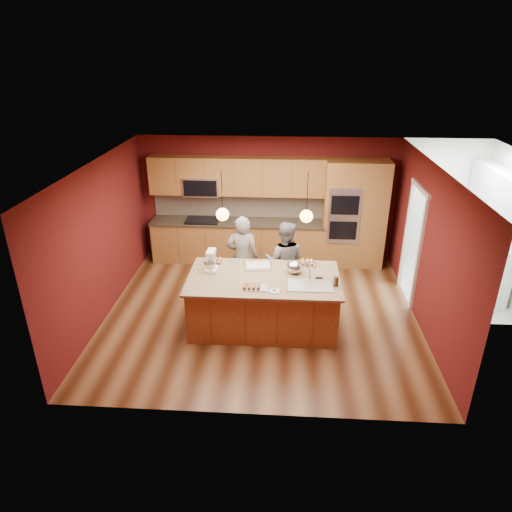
# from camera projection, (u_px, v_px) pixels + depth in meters

# --- Properties ---
(floor) EXTENTS (5.50, 5.50, 0.00)m
(floor) POSITION_uv_depth(u_px,v_px,m) (261.00, 313.00, 8.24)
(floor) COLOR #43210F
(floor) RESTS_ON ground
(ceiling) EXTENTS (5.50, 5.50, 0.00)m
(ceiling) POSITION_uv_depth(u_px,v_px,m) (262.00, 165.00, 7.11)
(ceiling) COLOR white
(ceiling) RESTS_ON ground
(wall_back) EXTENTS (5.50, 0.00, 5.50)m
(wall_back) POSITION_uv_depth(u_px,v_px,m) (268.00, 199.00, 9.94)
(wall_back) COLOR #531211
(wall_back) RESTS_ON ground
(wall_front) EXTENTS (5.50, 0.00, 5.50)m
(wall_front) POSITION_uv_depth(u_px,v_px,m) (250.00, 327.00, 5.41)
(wall_front) COLOR #531211
(wall_front) RESTS_ON ground
(wall_left) EXTENTS (0.00, 5.00, 5.00)m
(wall_left) POSITION_uv_depth(u_px,v_px,m) (102.00, 240.00, 7.84)
(wall_left) COLOR #531211
(wall_left) RESTS_ON ground
(wall_right) EXTENTS (0.00, 5.00, 5.00)m
(wall_right) POSITION_uv_depth(u_px,v_px,m) (428.00, 249.00, 7.52)
(wall_right) COLOR #531211
(wall_right) RESTS_ON ground
(cabinet_run) EXTENTS (3.74, 0.64, 2.30)m
(cabinet_run) POSITION_uv_depth(u_px,v_px,m) (236.00, 218.00, 9.91)
(cabinet_run) COLOR brown
(cabinet_run) RESTS_ON floor
(oven_column) EXTENTS (1.30, 0.62, 2.30)m
(oven_column) POSITION_uv_depth(u_px,v_px,m) (354.00, 214.00, 9.64)
(oven_column) COLOR brown
(oven_column) RESTS_ON floor
(doorway_trim) EXTENTS (0.08, 1.11, 2.20)m
(doorway_trim) POSITION_uv_depth(u_px,v_px,m) (412.00, 246.00, 8.37)
(doorway_trim) COLOR silver
(doorway_trim) RESTS_ON wall_right
(laundry_room) EXTENTS (2.60, 2.70, 2.70)m
(laundry_room) POSITION_uv_depth(u_px,v_px,m) (505.00, 194.00, 8.26)
(laundry_room) COLOR beige
(laundry_room) RESTS_ON ground
(pendant_left) EXTENTS (0.20, 0.20, 0.80)m
(pendant_left) POSITION_uv_depth(u_px,v_px,m) (223.00, 214.00, 7.10)
(pendant_left) COLOR black
(pendant_left) RESTS_ON ceiling
(pendant_right) EXTENTS (0.20, 0.20, 0.80)m
(pendant_right) POSITION_uv_depth(u_px,v_px,m) (306.00, 216.00, 7.03)
(pendant_right) COLOR black
(pendant_right) RESTS_ON ceiling
(island) EXTENTS (2.50, 1.40, 1.30)m
(island) POSITION_uv_depth(u_px,v_px,m) (264.00, 301.00, 7.70)
(island) COLOR brown
(island) RESTS_ON floor
(person_left) EXTENTS (0.60, 0.39, 1.63)m
(person_left) POSITION_uv_depth(u_px,v_px,m) (242.00, 258.00, 8.45)
(person_left) COLOR black
(person_left) RESTS_ON floor
(person_right) EXTENTS (0.81, 0.67, 1.54)m
(person_right) POSITION_uv_depth(u_px,v_px,m) (284.00, 261.00, 8.42)
(person_right) COLOR gray
(person_right) RESTS_ON floor
(stand_mixer) EXTENTS (0.21, 0.28, 0.37)m
(stand_mixer) POSITION_uv_depth(u_px,v_px,m) (211.00, 262.00, 7.67)
(stand_mixer) COLOR white
(stand_mixer) RESTS_ON island
(sheet_cake) EXTENTS (0.51, 0.40, 0.05)m
(sheet_cake) POSITION_uv_depth(u_px,v_px,m) (258.00, 266.00, 7.85)
(sheet_cake) COLOR white
(sheet_cake) RESTS_ON island
(cooling_rack) EXTENTS (0.37, 0.26, 0.02)m
(cooling_rack) POSITION_uv_depth(u_px,v_px,m) (257.00, 287.00, 7.18)
(cooling_rack) COLOR silver
(cooling_rack) RESTS_ON island
(mixing_bowl) EXTENTS (0.27, 0.27, 0.23)m
(mixing_bowl) POSITION_uv_depth(u_px,v_px,m) (294.00, 267.00, 7.62)
(mixing_bowl) COLOR silver
(mixing_bowl) RESTS_ON island
(plate) EXTENTS (0.17, 0.17, 0.01)m
(plate) POSITION_uv_depth(u_px,v_px,m) (274.00, 291.00, 7.07)
(plate) COLOR silver
(plate) RESTS_ON island
(tumbler) EXTENTS (0.08, 0.08, 0.16)m
(tumbler) POSITION_uv_depth(u_px,v_px,m) (336.00, 282.00, 7.20)
(tumbler) COLOR #3E2613
(tumbler) RESTS_ON island
(phone) EXTENTS (0.13, 0.08, 0.01)m
(phone) POSITION_uv_depth(u_px,v_px,m) (319.00, 278.00, 7.48)
(phone) COLOR black
(phone) RESTS_ON island
(cupcakes_left) EXTENTS (0.30, 0.22, 0.07)m
(cupcakes_left) POSITION_uv_depth(u_px,v_px,m) (213.00, 261.00, 8.01)
(cupcakes_left) COLOR #D48E4C
(cupcakes_left) RESTS_ON island
(cupcakes_rack) EXTENTS (0.28, 0.21, 0.06)m
(cupcakes_rack) POSITION_uv_depth(u_px,v_px,m) (252.00, 286.00, 7.14)
(cupcakes_rack) COLOR #D48E4C
(cupcakes_rack) RESTS_ON island
(cupcakes_right) EXTENTS (0.22, 0.22, 0.07)m
(cupcakes_right) POSITION_uv_depth(u_px,v_px,m) (307.00, 262.00, 7.95)
(cupcakes_right) COLOR #D48E4C
(cupcakes_right) RESTS_ON island
(washer) EXTENTS (0.78, 0.80, 1.09)m
(washer) POSITION_uv_depth(u_px,v_px,m) (488.00, 273.00, 8.51)
(washer) COLOR white
(washer) RESTS_ON floor
(dryer) EXTENTS (0.80, 0.82, 1.11)m
(dryer) POSITION_uv_depth(u_px,v_px,m) (474.00, 257.00, 9.12)
(dryer) COLOR white
(dryer) RESTS_ON floor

